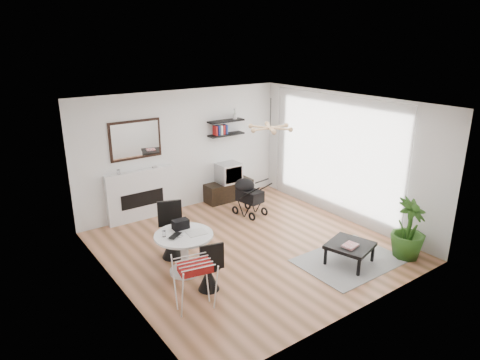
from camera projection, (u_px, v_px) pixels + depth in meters
floor at (249, 247)px, 8.09m from camera, size 5.00×5.00×0.00m
ceiling at (250, 104)px, 7.23m from camera, size 5.00×5.00×0.00m
wall_back at (183, 151)px, 9.59m from camera, size 5.00×0.00×5.00m
wall_left at (114, 210)px, 6.28m from camera, size 0.00×5.00×5.00m
wall_right at (344, 157)px, 9.04m from camera, size 0.00×5.00×5.00m
sheer_curtain at (334, 156)px, 9.14m from camera, size 0.04×3.60×2.60m
fireplace at (140, 189)px, 9.13m from camera, size 1.50×0.17×2.16m
shelf_lower at (226, 135)px, 10.01m from camera, size 0.90×0.25×0.04m
shelf_upper at (226, 121)px, 9.91m from camera, size 0.90×0.25×0.04m
pendant_lamp at (270, 128)px, 8.03m from camera, size 0.90×0.90×0.10m
tv_console at (229, 191)px, 10.38m from camera, size 1.20×0.42×0.45m
crt_tv at (229, 173)px, 10.22m from camera, size 0.54×0.47×0.47m
dining_table at (184, 247)px, 7.06m from camera, size 0.97×0.97×0.71m
laptop at (177, 236)px, 6.88m from camera, size 0.35×0.32×0.02m
black_bag at (181, 224)px, 7.16m from camera, size 0.27×0.17×0.16m
newspaper at (197, 233)px, 7.03m from camera, size 0.35×0.30×0.01m
drinking_glass at (164, 234)px, 6.89m from camera, size 0.06×0.06×0.10m
chair_far at (172, 240)px, 7.65m from camera, size 0.52×0.54×1.00m
chair_near at (209, 274)px, 6.63m from camera, size 0.43×0.45×0.87m
drying_rack at (195, 284)px, 6.11m from camera, size 0.62×0.59×0.79m
stroller at (248, 198)px, 9.48m from camera, size 0.56×0.78×0.90m
rug at (349, 260)px, 7.58m from camera, size 1.78×1.28×0.01m
coffee_table at (350, 246)px, 7.39m from camera, size 0.88×0.88×0.36m
magazines at (350, 246)px, 7.28m from camera, size 0.29×0.25×0.04m
potted_plant at (409, 229)px, 7.55m from camera, size 0.69×0.69×1.09m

